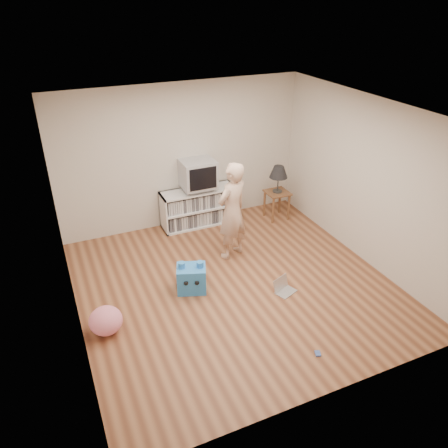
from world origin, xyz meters
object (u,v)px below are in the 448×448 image
at_px(dvd_deck, 198,188).
at_px(media_unit, 198,207).
at_px(crt_tv, 198,174).
at_px(plush_pink, 106,321).
at_px(person, 232,211).
at_px(plush_blue, 191,278).
at_px(table_lamp, 279,172).
at_px(laptop, 283,288).
at_px(side_table, 277,198).

bearing_deg(dvd_deck, media_unit, 90.00).
height_order(crt_tv, plush_pink, crt_tv).
bearing_deg(person, crt_tv, -108.12).
height_order(media_unit, plush_blue, media_unit).
bearing_deg(plush_pink, table_lamp, 27.86).
bearing_deg(crt_tv, dvd_deck, 90.00).
height_order(media_unit, laptop, media_unit).
xyz_separation_m(crt_tv, laptop, (0.39, -2.45, -0.96)).
bearing_deg(side_table, dvd_deck, 165.75).
bearing_deg(crt_tv, table_lamp, -14.12).
xyz_separation_m(dvd_deck, table_lamp, (1.46, -0.37, 0.21)).
relative_size(side_table, table_lamp, 1.07).
bearing_deg(crt_tv, plush_blue, -114.05).
xyz_separation_m(person, plush_blue, (-0.94, -0.64, -0.61)).
height_order(side_table, laptop, side_table).
relative_size(media_unit, plush_blue, 2.76).
distance_m(dvd_deck, laptop, 2.58).
bearing_deg(laptop, plush_pink, 154.77).
bearing_deg(table_lamp, side_table, 0.00).
xyz_separation_m(crt_tv, person, (0.11, -1.24, -0.20)).
distance_m(dvd_deck, plush_pink, 3.19).
bearing_deg(table_lamp, media_unit, 165.17).
distance_m(crt_tv, table_lamp, 1.50).
relative_size(dvd_deck, table_lamp, 0.87).
xyz_separation_m(crt_tv, table_lamp, (1.46, -0.37, -0.08)).
distance_m(media_unit, person, 1.35).
height_order(crt_tv, laptop, crt_tv).
bearing_deg(person, laptop, 80.14).
bearing_deg(plush_blue, crt_tv, 85.70).
distance_m(table_lamp, plush_blue, 2.84).
relative_size(dvd_deck, plush_pink, 1.04).
xyz_separation_m(plush_blue, plush_pink, (-1.32, -0.40, -0.02)).
xyz_separation_m(table_lamp, person, (-1.35, -0.88, -0.12)).
distance_m(crt_tv, plush_blue, 2.21).
bearing_deg(person, media_unit, -108.19).
height_order(dvd_deck, plush_blue, dvd_deck).
relative_size(media_unit, side_table, 2.55).
height_order(table_lamp, plush_pink, table_lamp).
xyz_separation_m(laptop, plush_blue, (-1.23, 0.58, 0.15)).
bearing_deg(plush_pink, side_table, 27.86).
xyz_separation_m(media_unit, dvd_deck, (0.00, -0.02, 0.39)).
relative_size(media_unit, person, 0.85).
relative_size(dvd_deck, side_table, 0.82).
relative_size(person, laptop, 4.47).
relative_size(laptop, plush_blue, 0.72).
distance_m(dvd_deck, plush_blue, 2.13).
height_order(plush_blue, plush_pink, plush_blue).
relative_size(side_table, laptop, 1.50).
relative_size(person, plush_blue, 3.23).
xyz_separation_m(dvd_deck, plush_pink, (-2.16, -2.28, -0.55)).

